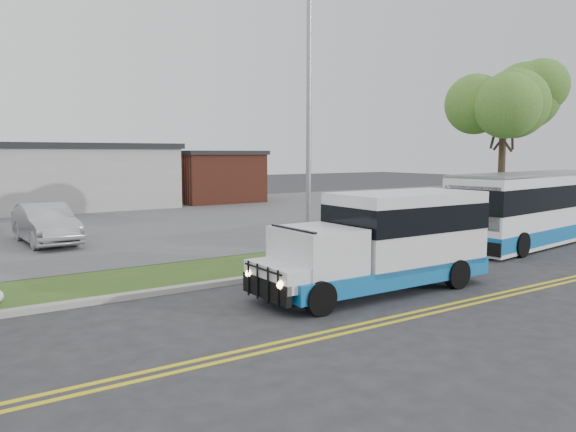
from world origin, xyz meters
TOP-DOWN VIEW (x-y plane):
  - ground at (0.00, 0.00)m, footprint 140.00×140.00m
  - lane_line_north at (0.00, -3.85)m, footprint 70.00×0.12m
  - lane_line_south at (0.00, -4.15)m, footprint 70.00×0.12m
  - curb at (0.00, 1.10)m, footprint 80.00×0.30m
  - verge at (0.00, 2.90)m, footprint 80.00×3.30m
  - parking_lot at (0.00, 17.00)m, footprint 80.00×25.00m
  - brick_wing at (10.50, 26.00)m, footprint 6.30×7.30m
  - tree_east at (14.00, 3.00)m, footprint 5.20×5.20m
  - streetlight_near at (3.00, 2.73)m, footprint 0.35×1.53m
  - shuttle_bus at (2.35, -1.80)m, footprint 6.94×2.38m
  - transit_bus at (13.17, 0.60)m, footprint 10.78×3.81m
  - parked_car_a at (-4.01, 11.06)m, footprint 1.91×4.94m

SIDE VIEW (x-z plane):
  - ground at x=0.00m, z-range 0.00..0.00m
  - lane_line_north at x=0.00m, z-range 0.00..0.01m
  - lane_line_south at x=0.00m, z-range 0.00..0.01m
  - verge at x=0.00m, z-range 0.00..0.10m
  - parking_lot at x=0.00m, z-range 0.00..0.10m
  - curb at x=0.00m, z-range 0.00..0.15m
  - parked_car_a at x=-4.01m, z-range 0.10..1.71m
  - shuttle_bus at x=2.35m, z-range 0.09..2.74m
  - transit_bus at x=13.17m, z-range 0.02..2.95m
  - brick_wing at x=10.50m, z-range 0.01..3.91m
  - streetlight_near at x=3.00m, z-range 0.48..9.98m
  - tree_east at x=14.00m, z-range 2.04..10.37m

